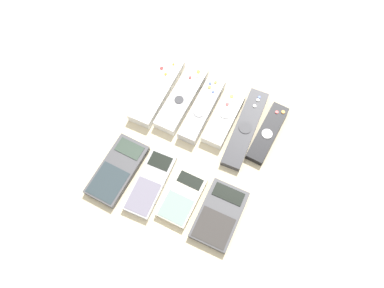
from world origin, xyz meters
name	(u,v)px	position (x,y,z in m)	size (l,w,h in m)	color
ground_plane	(187,156)	(0.00, 0.00, 0.00)	(3.00, 3.00, 0.00)	beige
remote_0	(157,90)	(-0.14, 0.12, 0.01)	(0.06, 0.20, 0.03)	white
remote_1	(182,98)	(-0.07, 0.13, 0.01)	(0.06, 0.19, 0.03)	white
remote_2	(202,109)	(-0.02, 0.12, 0.01)	(0.05, 0.18, 0.03)	#B7B7BC
remote_3	(224,118)	(0.04, 0.12, 0.01)	(0.05, 0.15, 0.03)	white
remote_4	(245,128)	(0.10, 0.12, 0.01)	(0.05, 0.21, 0.02)	#333338
remote_5	(268,133)	(0.15, 0.13, 0.01)	(0.05, 0.16, 0.02)	black
calculator_0	(117,170)	(-0.13, -0.10, 0.01)	(0.08, 0.16, 0.02)	#4C4C51
calculator_1	(150,183)	(-0.04, -0.09, 0.01)	(0.07, 0.16, 0.02)	#B2B2B7
calculator_2	(182,198)	(0.03, -0.10, 0.01)	(0.07, 0.12, 0.02)	beige
calculator_3	(220,215)	(0.12, -0.10, 0.01)	(0.08, 0.14, 0.02)	#4C4C51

